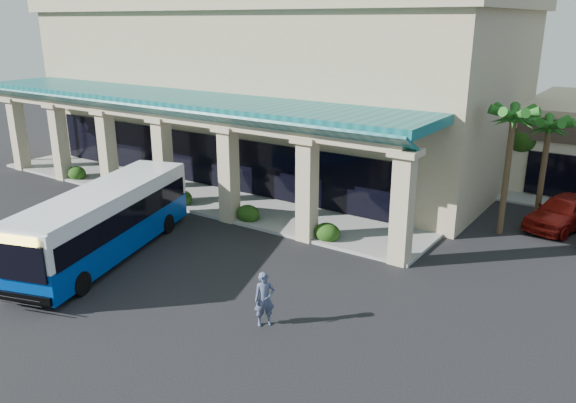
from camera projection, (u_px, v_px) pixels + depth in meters
The scene contains 10 objects.
ground at pixel (204, 272), 22.17m from camera, with size 110.00×110.00×0.00m, color black.
main_building at pixel (275, 80), 37.28m from camera, with size 30.80×14.80×11.35m, color tan, non-canonical shape.
arcade at pixel (178, 147), 30.93m from camera, with size 30.00×6.20×5.70m, color #0E4F54, non-canonical shape.
palm_0 at pixel (508, 165), 25.21m from camera, with size 2.40×2.40×6.60m, color #1A5115, non-canonical shape.
palm_1 at pixel (544, 163), 27.15m from camera, with size 2.40×2.40×5.80m, color #1A5115, non-canonical shape.
palm_2 at pixel (22, 118), 38.41m from camera, with size 2.40×2.40×6.20m, color #1A5115, non-canonical shape.
broadleaf_tree at pixel (524, 149), 32.30m from camera, with size 2.60×2.60×4.81m, color #193A0D, non-canonical shape.
transit_bus at pixel (106, 223), 23.32m from camera, with size 2.44×10.48×2.93m, color #01369C, non-canonical shape.
pedestrian at pixel (265, 299), 18.08m from camera, with size 0.67×0.44×1.84m, color #424B66.
car_silver at pixel (564, 212), 26.65m from camera, with size 1.95×4.83×1.65m, color maroon.
Camera 1 is at (14.18, -14.80, 9.49)m, focal length 35.00 mm.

